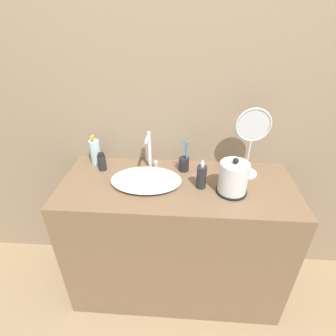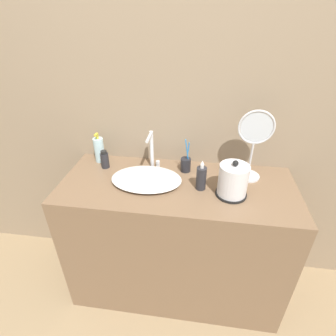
# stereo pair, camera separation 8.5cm
# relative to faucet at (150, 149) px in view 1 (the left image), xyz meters

# --- Properties ---
(ground_plane) EXTENTS (12.00, 12.00, 0.00)m
(ground_plane) POSITION_rel_faucet_xyz_m (0.17, -0.42, -0.99)
(ground_plane) COLOR #997F5B
(wall_back) EXTENTS (6.00, 0.04, 2.60)m
(wall_back) POSITION_rel_faucet_xyz_m (0.17, 0.13, 0.31)
(wall_back) COLOR gray
(wall_back) RESTS_ON ground_plane
(vanity_counter) EXTENTS (1.30, 0.54, 0.86)m
(vanity_counter) POSITION_rel_faucet_xyz_m (0.17, -0.16, -0.56)
(vanity_counter) COLOR brown
(vanity_counter) RESTS_ON ground_plane
(sink_basin) EXTENTS (0.39, 0.28, 0.04)m
(sink_basin) POSITION_rel_faucet_xyz_m (-0.00, -0.16, -0.11)
(sink_basin) COLOR white
(sink_basin) RESTS_ON vanity_counter
(faucet) EXTENTS (0.06, 0.13, 0.23)m
(faucet) POSITION_rel_faucet_xyz_m (0.00, 0.00, 0.00)
(faucet) COLOR silver
(faucet) RESTS_ON vanity_counter
(electric_kettle) EXTENTS (0.16, 0.16, 0.20)m
(electric_kettle) POSITION_rel_faucet_xyz_m (0.46, -0.21, -0.05)
(electric_kettle) COLOR black
(electric_kettle) RESTS_ON vanity_counter
(toothbrush_cup) EXTENTS (0.06, 0.06, 0.22)m
(toothbrush_cup) POSITION_rel_faucet_xyz_m (0.20, -0.01, -0.08)
(toothbrush_cup) COLOR #232328
(toothbrush_cup) RESTS_ON vanity_counter
(lotion_bottle) EXTENTS (0.06, 0.06, 0.19)m
(lotion_bottle) POSITION_rel_faucet_xyz_m (-0.34, 0.03, -0.05)
(lotion_bottle) COLOR silver
(lotion_bottle) RESTS_ON vanity_counter
(shampoo_bottle) EXTENTS (0.05, 0.05, 0.11)m
(shampoo_bottle) POSITION_rel_faucet_xyz_m (-0.29, -0.04, -0.07)
(shampoo_bottle) COLOR #28282D
(shampoo_bottle) RESTS_ON vanity_counter
(mouthwash_bottle) EXTENTS (0.05, 0.05, 0.17)m
(mouthwash_bottle) POSITION_rel_faucet_xyz_m (0.30, -0.18, -0.06)
(mouthwash_bottle) COLOR #28282D
(mouthwash_bottle) RESTS_ON vanity_counter
(vanity_mirror) EXTENTS (0.19, 0.13, 0.40)m
(vanity_mirror) POSITION_rel_faucet_xyz_m (0.56, -0.02, 0.10)
(vanity_mirror) COLOR silver
(vanity_mirror) RESTS_ON vanity_counter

